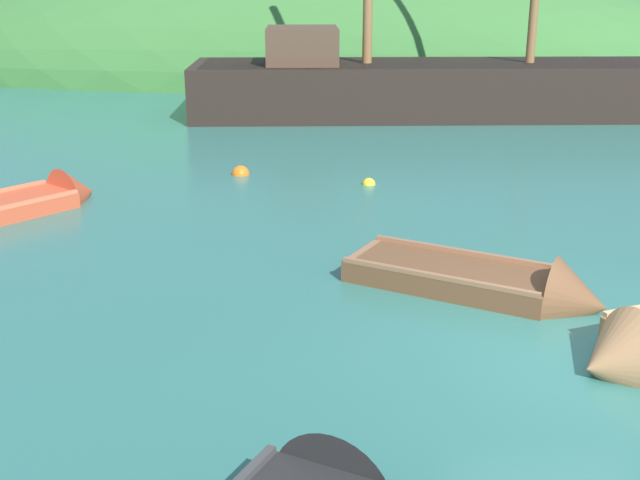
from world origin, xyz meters
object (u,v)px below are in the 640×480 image
rowboat_center (28,205)px  buoy_orange (241,174)px  rowboat_near_dock (495,288)px  sailing_ship (434,97)px  buoy_yellow (369,184)px

rowboat_center → buoy_orange: bearing=-12.7°
rowboat_near_dock → sailing_ship: bearing=114.3°
rowboat_center → buoy_yellow: bearing=-33.2°
buoy_yellow → rowboat_center: bearing=-165.2°
rowboat_near_dock → buoy_yellow: bearing=131.8°
sailing_ship → rowboat_near_dock: size_ratio=4.89×
buoy_yellow → buoy_orange: (-2.83, 0.98, 0.00)m
rowboat_near_dock → buoy_yellow: (-1.26, 6.18, -0.10)m
sailing_ship → buoy_orange: sailing_ship is taller
sailing_ship → buoy_yellow: bearing=-107.6°
sailing_ship → rowboat_center: 14.27m
buoy_yellow → buoy_orange: 2.99m
buoy_yellow → sailing_ship: bearing=72.2°
sailing_ship → buoy_orange: bearing=-125.6°
rowboat_near_dock → buoy_orange: bearing=150.0°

